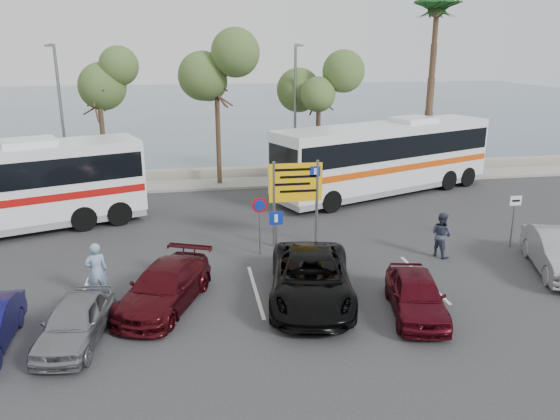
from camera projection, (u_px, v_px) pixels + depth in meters
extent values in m
plane|color=#2E2E30|center=(285.00, 277.00, 19.79)|extent=(120.00, 120.00, 0.00)
cube|color=#99958B|center=(245.00, 183.00, 32.99)|extent=(44.00, 2.40, 0.15)
cube|color=gray|center=(241.00, 172.00, 34.81)|extent=(48.00, 0.80, 0.60)
plane|color=#415468|center=(210.00, 106.00, 76.44)|extent=(140.00, 140.00, 0.00)
cylinder|color=#382619|center=(104.00, 144.00, 30.97)|extent=(0.28, 0.28, 5.04)
cylinder|color=#382619|center=(218.00, 136.00, 31.92)|extent=(0.28, 0.28, 5.60)
cylinder|color=#382619|center=(318.00, 137.00, 32.93)|extent=(0.28, 0.28, 5.18)
cylinder|color=#382619|center=(430.00, 95.00, 33.35)|extent=(0.48, 0.48, 10.00)
cylinder|color=slate|center=(62.00, 120.00, 29.84)|extent=(0.16, 0.16, 8.00)
cylinder|color=slate|center=(52.00, 45.00, 28.28)|extent=(0.12, 0.90, 0.12)
cube|color=slate|center=(50.00, 46.00, 27.82)|extent=(0.45, 0.25, 0.12)
cylinder|color=slate|center=(295.00, 115.00, 31.91)|extent=(0.16, 0.16, 8.00)
cylinder|color=slate|center=(297.00, 45.00, 30.34)|extent=(0.12, 0.90, 0.12)
cube|color=slate|center=(299.00, 46.00, 29.89)|extent=(0.45, 0.25, 0.12)
cylinder|color=slate|center=(274.00, 205.00, 22.31)|extent=(0.12, 0.12, 3.60)
cylinder|color=slate|center=(317.00, 203.00, 22.59)|extent=(0.12, 0.12, 3.60)
cube|color=#FFB90D|center=(296.00, 183.00, 22.19)|extent=(2.20, 0.06, 1.60)
cube|color=#0C2699|center=(315.00, 171.00, 22.15)|extent=(0.42, 0.01, 0.42)
cylinder|color=slate|center=(260.00, 228.00, 21.64)|extent=(0.07, 0.07, 2.20)
cylinder|color=#B20C0C|center=(260.00, 205.00, 21.34)|extent=(0.60, 0.03, 0.60)
cylinder|color=slate|center=(276.00, 241.00, 20.20)|extent=(0.07, 0.07, 2.20)
cube|color=#0C2699|center=(276.00, 218.00, 19.92)|extent=(0.50, 0.03, 0.50)
cylinder|color=slate|center=(513.00, 222.00, 22.45)|extent=(0.07, 0.07, 2.20)
cube|color=white|center=(516.00, 201.00, 22.17)|extent=(0.50, 0.03, 0.40)
cube|color=white|center=(385.00, 154.00, 30.24)|extent=(13.51, 7.77, 3.30)
cube|color=black|center=(386.00, 144.00, 30.07)|extent=(13.28, 7.70, 1.18)
cube|color=#D2480C|center=(385.00, 164.00, 30.39)|extent=(13.40, 7.74, 0.34)
cube|color=gray|center=(383.00, 183.00, 30.72)|extent=(13.38, 7.69, 0.62)
cube|color=white|center=(387.00, 122.00, 29.72)|extent=(2.75, 2.51, 0.27)
imported|color=gray|center=(75.00, 322.00, 15.25)|extent=(2.04, 3.93, 1.28)
imported|color=#440B11|center=(165.00, 287.00, 17.37)|extent=(3.53, 5.00, 1.34)
imported|color=#4B0A14|center=(416.00, 295.00, 16.85)|extent=(2.36, 4.15, 1.33)
imported|color=black|center=(311.00, 278.00, 17.74)|extent=(3.61, 6.03, 1.57)
imported|color=#97969C|center=(559.00, 253.00, 19.98)|extent=(3.05, 4.91, 1.53)
imported|color=#7D99B5|center=(97.00, 271.00, 17.80)|extent=(0.82, 0.65, 1.96)
imported|color=#333A4D|center=(441.00, 234.00, 21.50)|extent=(0.99, 1.09, 1.81)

